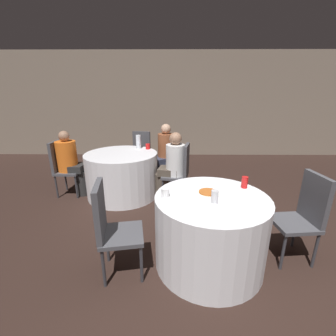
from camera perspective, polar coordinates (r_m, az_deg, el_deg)
ground_plane at (r=2.57m, az=14.89°, el=-23.76°), size 16.00×16.00×0.00m
wall_back at (r=6.50m, az=5.92°, el=15.50°), size 16.00×0.06×2.80m
table_near at (r=2.41m, az=10.57°, el=-15.34°), size 1.11×1.11×0.75m
table_far at (r=3.97m, az=-11.52°, el=-1.60°), size 1.22×1.22×0.75m
chair_near_west at (r=2.21m, az=-14.49°, el=-13.46°), size 0.46×0.46×0.95m
chair_near_east at (r=2.73m, az=31.32°, el=-9.36°), size 0.44×0.43×0.95m
chair_far_north at (r=4.84m, az=-6.95°, el=4.42°), size 0.47×0.47×0.95m
chair_far_east at (r=3.64m, az=3.39°, el=-0.12°), size 0.47×0.47×0.95m
chair_far_northeast at (r=4.41m, az=0.54°, el=3.21°), size 0.56×0.56×0.95m
chair_far_west at (r=4.26m, az=-25.26°, el=0.90°), size 0.41×0.41×0.95m
person_orange_shirt at (r=4.19m, az=-23.20°, el=1.04°), size 0.50×0.33×1.13m
person_white_shirt at (r=3.66m, az=0.67°, el=0.16°), size 0.49×0.34×1.14m
person_floral_shirt at (r=4.31m, az=-1.31°, el=3.19°), size 0.46×0.43×1.18m
pizza_plate_near at (r=2.30m, az=10.17°, el=-6.11°), size 0.26×0.26×0.02m
soda_can_silver at (r=2.09m, az=11.77°, el=-7.16°), size 0.07×0.07×0.12m
soda_can_red at (r=2.50m, az=18.88°, el=-3.45°), size 0.07×0.07×0.12m
cup_near at (r=2.17m, az=-0.69°, el=-6.28°), size 0.08×0.08×0.09m
bottle_far at (r=4.14m, az=-7.51°, el=6.62°), size 0.09×0.09×0.24m
cup_far at (r=4.08m, az=-5.14°, el=5.47°), size 0.08×0.08×0.10m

